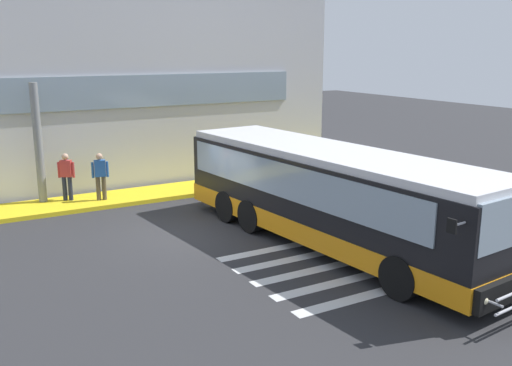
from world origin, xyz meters
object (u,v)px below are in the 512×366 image
(passenger_near_column, at_px, (67,173))
(bus_main_foreground, at_px, (331,199))
(entry_support_column, at_px, (38,143))
(safety_bollard_yellow, at_px, (216,184))
(passenger_by_doorway, at_px, (100,174))

(passenger_near_column, bearing_deg, bus_main_foreground, -55.76)
(entry_support_column, xyz_separation_m, bus_main_foreground, (6.26, -8.23, -0.87))
(passenger_near_column, xyz_separation_m, safety_bollard_yellow, (5.01, -1.57, -0.66))
(entry_support_column, xyz_separation_m, passenger_near_column, (0.82, -0.23, -1.09))
(entry_support_column, relative_size, bus_main_foreground, 0.36)
(entry_support_column, xyz_separation_m, passenger_by_doorway, (1.84, -0.81, -1.13))
(entry_support_column, height_order, bus_main_foreground, entry_support_column)
(passenger_near_column, distance_m, passenger_by_doorway, 1.18)
(bus_main_foreground, relative_size, safety_bollard_yellow, 12.67)
(entry_support_column, bearing_deg, bus_main_foreground, -52.75)
(entry_support_column, distance_m, bus_main_foreground, 10.38)
(passenger_near_column, height_order, safety_bollard_yellow, passenger_near_column)
(passenger_by_doorway, bearing_deg, entry_support_column, 156.11)
(passenger_near_column, relative_size, passenger_by_doorway, 1.00)
(entry_support_column, bearing_deg, safety_bollard_yellow, -17.17)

